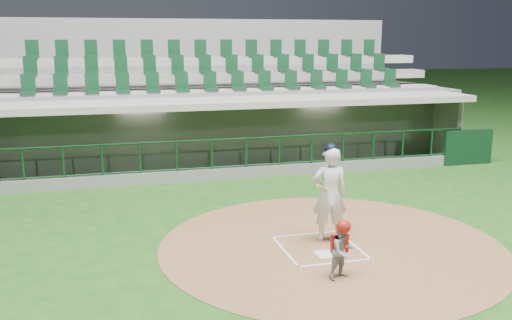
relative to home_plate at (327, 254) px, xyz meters
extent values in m
plane|color=#1C4915|center=(0.00, 0.70, -0.02)|extent=(120.00, 120.00, 0.00)
cylinder|color=brown|center=(0.30, 0.50, -0.02)|extent=(7.20, 7.20, 0.01)
cube|color=silver|center=(0.00, 0.00, 0.00)|extent=(0.43, 0.43, 0.02)
cube|color=white|center=(-0.75, 0.40, 0.00)|extent=(0.05, 1.80, 0.01)
cube|color=white|center=(0.75, 0.40, 0.00)|extent=(0.05, 1.80, 0.01)
cube|color=silver|center=(0.00, 1.25, 0.00)|extent=(1.55, 0.05, 0.01)
cube|color=white|center=(0.00, -0.45, 0.00)|extent=(1.55, 0.05, 0.01)
cube|color=slate|center=(0.00, 8.20, -0.57)|extent=(15.00, 3.00, 0.10)
cube|color=gray|center=(0.00, 9.80, 0.83)|extent=(15.00, 0.20, 2.70)
cube|color=#B6B1A1|center=(0.00, 9.68, 1.08)|extent=(13.50, 0.04, 0.90)
cube|color=gray|center=(7.50, 8.20, 0.83)|extent=(0.20, 3.00, 2.70)
cube|color=#A19D92|center=(0.00, 7.95, 2.28)|extent=(15.40, 3.50, 0.20)
cube|color=slate|center=(0.00, 6.65, 0.13)|extent=(15.00, 0.15, 0.40)
cube|color=black|center=(0.00, 6.65, 1.70)|extent=(15.00, 0.01, 0.95)
cube|color=brown|center=(0.00, 9.25, -0.30)|extent=(12.75, 0.40, 0.45)
cube|color=white|center=(-3.00, 8.20, 2.15)|extent=(1.30, 0.35, 0.04)
cube|color=white|center=(3.00, 8.20, 2.15)|extent=(1.30, 0.35, 0.04)
cube|color=black|center=(7.80, 6.60, 0.58)|extent=(1.80, 0.18, 1.20)
imported|color=maroon|center=(-6.05, 8.79, 0.31)|extent=(1.23, 0.99, 1.66)
imported|color=#AB121B|center=(-2.57, 9.21, 0.35)|extent=(1.04, 0.48, 1.74)
imported|color=maroon|center=(2.11, 8.89, 0.25)|extent=(0.80, 0.57, 1.54)
imported|color=maroon|center=(4.46, 9.13, 0.28)|extent=(1.55, 0.73, 1.61)
cube|color=slate|center=(0.00, 11.45, 1.13)|extent=(17.00, 6.50, 2.50)
cube|color=#A8A498|center=(0.00, 9.95, 2.28)|extent=(16.60, 0.95, 0.30)
cube|color=gray|center=(0.00, 10.90, 2.83)|extent=(16.60, 0.95, 0.30)
cube|color=#A6A096|center=(0.00, 11.85, 3.38)|extent=(16.60, 0.95, 0.30)
cube|color=gray|center=(0.00, 14.80, 2.50)|extent=(17.00, 0.25, 5.05)
imported|color=silver|center=(0.35, 0.77, 1.01)|extent=(0.82, 0.61, 2.04)
sphere|color=black|center=(0.35, 0.77, 1.97)|extent=(0.28, 0.28, 0.28)
cylinder|color=tan|center=(0.10, 0.52, 1.23)|extent=(0.58, 0.79, 0.39)
imported|color=gray|center=(-0.16, -1.12, 0.50)|extent=(0.59, 0.52, 1.02)
sphere|color=#A81912|center=(-0.16, -1.12, 0.96)|extent=(0.26, 0.26, 0.26)
cube|color=#B01412|center=(-0.16, -0.97, 0.60)|extent=(0.32, 0.10, 0.35)
camera|label=1|loc=(-4.14, -10.02, 4.24)|focal=40.00mm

